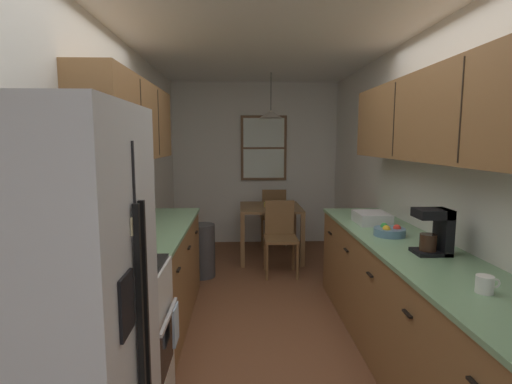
# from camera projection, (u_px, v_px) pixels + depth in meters

# --- Properties ---
(ground_plane) EXTENTS (12.00, 12.00, 0.00)m
(ground_plane) POSITION_uv_depth(u_px,v_px,m) (264.00, 309.00, 3.87)
(ground_plane) COLOR brown
(wall_left) EXTENTS (0.10, 9.00, 2.55)m
(wall_left) POSITION_uv_depth(u_px,v_px,m) (120.00, 181.00, 3.66)
(wall_left) COLOR silver
(wall_left) RESTS_ON ground
(wall_right) EXTENTS (0.10, 9.00, 2.55)m
(wall_right) POSITION_uv_depth(u_px,v_px,m) (406.00, 180.00, 3.76)
(wall_right) COLOR silver
(wall_right) RESTS_ON ground
(wall_back) EXTENTS (4.40, 0.10, 2.55)m
(wall_back) POSITION_uv_depth(u_px,v_px,m) (255.00, 164.00, 6.33)
(wall_back) COLOR silver
(wall_back) RESTS_ON ground
(ceiling_slab) EXTENTS (4.40, 9.00, 0.08)m
(ceiling_slab) POSITION_uv_depth(u_px,v_px,m) (265.00, 35.00, 3.54)
(ceiling_slab) COLOR white
(refrigerator) EXTENTS (0.69, 0.75, 1.79)m
(refrigerator) POSITION_uv_depth(u_px,v_px,m) (54.00, 332.00, 1.56)
(refrigerator) COLOR silver
(refrigerator) RESTS_ON ground
(stove_range) EXTENTS (0.66, 0.62, 1.10)m
(stove_range) POSITION_uv_depth(u_px,v_px,m) (111.00, 342.00, 2.31)
(stove_range) COLOR white
(stove_range) RESTS_ON ground
(microwave_over_range) EXTENTS (0.39, 0.60, 0.35)m
(microwave_over_range) POSITION_uv_depth(u_px,v_px,m) (79.00, 142.00, 2.16)
(microwave_over_range) COLOR black
(counter_left) EXTENTS (0.64, 1.83, 0.90)m
(counter_left) POSITION_uv_depth(u_px,v_px,m) (155.00, 275.00, 3.53)
(counter_left) COLOR olive
(counter_left) RESTS_ON ground
(upper_cabinets_left) EXTENTS (0.33, 1.91, 0.64)m
(upper_cabinets_left) POSITION_uv_depth(u_px,v_px,m) (131.00, 121.00, 3.30)
(upper_cabinets_left) COLOR olive
(counter_right) EXTENTS (0.64, 3.20, 0.90)m
(counter_right) POSITION_uv_depth(u_px,v_px,m) (411.00, 307.00, 2.85)
(counter_right) COLOR olive
(counter_right) RESTS_ON ground
(upper_cabinets_right) EXTENTS (0.33, 2.88, 0.62)m
(upper_cabinets_right) POSITION_uv_depth(u_px,v_px,m) (445.00, 116.00, 2.62)
(upper_cabinets_right) COLOR olive
(dining_table) EXTENTS (0.84, 0.89, 0.74)m
(dining_table) POSITION_uv_depth(u_px,v_px,m) (270.00, 214.00, 5.50)
(dining_table) COLOR brown
(dining_table) RESTS_ON ground
(dining_chair_near) EXTENTS (0.40, 0.40, 0.90)m
(dining_chair_near) POSITION_uv_depth(u_px,v_px,m) (280.00, 234.00, 4.87)
(dining_chair_near) COLOR brown
(dining_chair_near) RESTS_ON ground
(dining_chair_far) EXTENTS (0.40, 0.40, 0.90)m
(dining_chair_far) POSITION_uv_depth(u_px,v_px,m) (273.00, 214.00, 6.17)
(dining_chair_far) COLOR brown
(dining_chair_far) RESTS_ON ground
(pendant_light) EXTENTS (0.32, 0.32, 0.60)m
(pendant_light) POSITION_uv_depth(u_px,v_px,m) (271.00, 114.00, 5.32)
(pendant_light) COLOR black
(back_window) EXTENTS (0.72, 0.05, 1.02)m
(back_window) POSITION_uv_depth(u_px,v_px,m) (264.00, 148.00, 6.23)
(back_window) COLOR brown
(trash_bin) EXTENTS (0.31, 0.31, 0.65)m
(trash_bin) POSITION_uv_depth(u_px,v_px,m) (202.00, 251.00, 4.77)
(trash_bin) COLOR #3F3F42
(trash_bin) RESTS_ON ground
(storage_canister) EXTENTS (0.11, 0.11, 0.18)m
(storage_canister) POSITION_uv_depth(u_px,v_px,m) (133.00, 232.00, 2.83)
(storage_canister) COLOR #D84C19
(storage_canister) RESTS_ON counter_left
(dish_towel) EXTENTS (0.02, 0.16, 0.24)m
(dish_towel) POSITION_uv_depth(u_px,v_px,m) (176.00, 324.00, 2.48)
(dish_towel) COLOR silver
(coffee_maker) EXTENTS (0.22, 0.18, 0.30)m
(coffee_maker) POSITION_uv_depth(u_px,v_px,m) (436.00, 230.00, 2.60)
(coffee_maker) COLOR black
(coffee_maker) RESTS_ON counter_right
(mug_spare) EXTENTS (0.12, 0.08, 0.09)m
(mug_spare) POSITION_uv_depth(u_px,v_px,m) (485.00, 284.00, 1.94)
(mug_spare) COLOR white
(mug_spare) RESTS_ON counter_right
(fruit_bowl) EXTENTS (0.24, 0.24, 0.09)m
(fruit_bowl) POSITION_uv_depth(u_px,v_px,m) (389.00, 231.00, 3.11)
(fruit_bowl) COLOR #597F9E
(fruit_bowl) RESTS_ON counter_right
(dish_rack) EXTENTS (0.28, 0.34, 0.10)m
(dish_rack) POSITION_uv_depth(u_px,v_px,m) (372.00, 218.00, 3.57)
(dish_rack) COLOR silver
(dish_rack) RESTS_ON counter_right
(table_serving_bowl) EXTENTS (0.16, 0.16, 0.06)m
(table_serving_bowl) POSITION_uv_depth(u_px,v_px,m) (270.00, 204.00, 5.46)
(table_serving_bowl) COLOR #E0D14C
(table_serving_bowl) RESTS_ON dining_table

